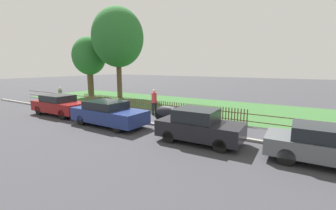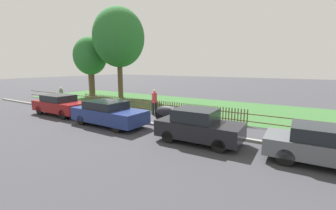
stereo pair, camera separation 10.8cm
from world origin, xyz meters
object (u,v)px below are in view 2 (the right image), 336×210
(covered_motorcycle, at_px, (170,112))
(tree_behind_motorcycle, at_px, (119,38))
(parked_car_navy_estate, at_px, (198,126))
(pedestrian_by_lamp, at_px, (154,101))
(tree_nearest_kerb, at_px, (90,57))
(parked_car_silver_hatchback, at_px, (60,105))
(pedestrian_near_fence, at_px, (61,95))
(parked_car_black_saloon, at_px, (109,113))
(parked_car_red_compact, at_px, (327,146))

(covered_motorcycle, xyz_separation_m, tree_behind_motorcycle, (-10.36, 6.54, 5.74))
(parked_car_navy_estate, height_order, covered_motorcycle, parked_car_navy_estate)
(parked_car_navy_estate, bearing_deg, tree_behind_motorcycle, 144.55)
(parked_car_navy_estate, distance_m, pedestrian_by_lamp, 6.24)
(tree_nearest_kerb, bearing_deg, parked_car_silver_hatchback, -50.84)
(tree_nearest_kerb, distance_m, pedestrian_near_fence, 7.02)
(parked_car_black_saloon, xyz_separation_m, pedestrian_by_lamp, (0.58, 3.75, 0.29))
(covered_motorcycle, bearing_deg, parked_car_silver_hatchback, -162.93)
(covered_motorcycle, distance_m, pedestrian_by_lamp, 2.34)
(parked_car_red_compact, height_order, tree_behind_motorcycle, tree_behind_motorcycle)
(parked_car_silver_hatchback, bearing_deg, parked_car_black_saloon, -2.86)
(parked_car_black_saloon, xyz_separation_m, covered_motorcycle, (2.55, 2.57, -0.11))
(parked_car_navy_estate, height_order, tree_nearest_kerb, tree_nearest_kerb)
(tree_behind_motorcycle, bearing_deg, parked_car_silver_hatchback, -72.42)
(parked_car_silver_hatchback, relative_size, tree_nearest_kerb, 0.66)
(parked_car_red_compact, bearing_deg, covered_motorcycle, 161.77)
(parked_car_black_saloon, relative_size, covered_motorcycle, 2.32)
(parked_car_navy_estate, relative_size, pedestrian_by_lamp, 2.12)
(parked_car_navy_estate, relative_size, tree_behind_motorcycle, 0.40)
(parked_car_navy_estate, relative_size, tree_nearest_kerb, 0.57)
(parked_car_black_saloon, distance_m, tree_nearest_kerb, 14.91)
(pedestrian_near_fence, bearing_deg, tree_behind_motorcycle, -99.79)
(parked_car_black_saloon, xyz_separation_m, parked_car_navy_estate, (5.62, 0.08, 0.03))
(parked_car_silver_hatchback, height_order, pedestrian_near_fence, pedestrian_near_fence)
(parked_car_black_saloon, bearing_deg, covered_motorcycle, 46.05)
(parked_car_silver_hatchback, height_order, parked_car_navy_estate, parked_car_navy_estate)
(parked_car_black_saloon, distance_m, covered_motorcycle, 3.62)
(tree_nearest_kerb, xyz_separation_m, pedestrian_by_lamp, (12.27, -4.71, -3.46))
(pedestrian_near_fence, bearing_deg, parked_car_silver_hatchback, 149.26)
(parked_car_black_saloon, distance_m, parked_car_navy_estate, 5.62)
(parked_car_red_compact, height_order, tree_nearest_kerb, tree_nearest_kerb)
(pedestrian_by_lamp, bearing_deg, parked_car_black_saloon, 3.11)
(parked_car_red_compact, relative_size, pedestrian_near_fence, 2.62)
(parked_car_navy_estate, xyz_separation_m, pedestrian_near_fence, (-14.78, 2.90, 0.13))
(parked_car_navy_estate, xyz_separation_m, tree_nearest_kerb, (-17.31, 8.38, 3.72))
(covered_motorcycle, height_order, pedestrian_by_lamp, pedestrian_by_lamp)
(covered_motorcycle, bearing_deg, parked_car_red_compact, -17.00)
(parked_car_black_saloon, bearing_deg, tree_nearest_kerb, 145.00)
(parked_car_silver_hatchback, distance_m, parked_car_navy_estate, 10.60)
(tree_behind_motorcycle, bearing_deg, covered_motorcycle, -32.27)
(parked_car_red_compact, bearing_deg, parked_car_navy_estate, -179.67)
(parked_car_red_compact, bearing_deg, parked_car_black_saloon, 179.76)
(parked_car_navy_estate, distance_m, tree_nearest_kerb, 19.59)
(covered_motorcycle, height_order, pedestrian_near_fence, pedestrian_near_fence)
(pedestrian_by_lamp, bearing_deg, parked_car_navy_estate, 65.81)
(parked_car_black_saloon, relative_size, tree_behind_motorcycle, 0.49)
(parked_car_red_compact, height_order, pedestrian_near_fence, pedestrian_near_fence)
(parked_car_silver_hatchback, height_order, parked_car_red_compact, parked_car_silver_hatchback)
(parked_car_red_compact, xyz_separation_m, pedestrian_by_lamp, (-9.77, 3.52, 0.32))
(pedestrian_near_fence, bearing_deg, parked_car_red_compact, 174.71)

